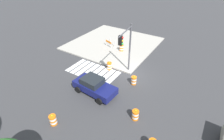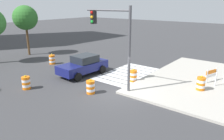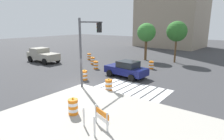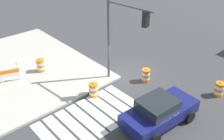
% 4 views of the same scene
% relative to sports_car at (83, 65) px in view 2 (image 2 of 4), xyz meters
% --- Properties ---
extents(ground_plane, '(120.00, 120.00, 0.00)m').
position_rel_sports_car_xyz_m(ground_plane, '(-1.60, -4.61, -0.81)').
color(ground_plane, '#38383A').
extents(crosswalk_stripes, '(5.85, 3.20, 0.02)m').
position_rel_sports_car_xyz_m(crosswalk_stripes, '(2.40, -2.81, -0.80)').
color(crosswalk_stripes, silver).
rests_on(crosswalk_stripes, ground).
extents(sports_car, '(4.42, 2.37, 1.63)m').
position_rel_sports_car_xyz_m(sports_car, '(0.00, 0.00, 0.00)').
color(sports_car, navy).
rests_on(sports_car, ground).
extents(traffic_barrel_near_corner, '(0.56, 0.56, 1.02)m').
position_rel_sports_car_xyz_m(traffic_barrel_near_corner, '(-4.81, 0.84, -0.36)').
color(traffic_barrel_near_corner, orange).
rests_on(traffic_barrel_near_corner, ground).
extents(traffic_barrel_crosswalk_end, '(0.56, 0.56, 1.02)m').
position_rel_sports_car_xyz_m(traffic_barrel_crosswalk_end, '(1.06, -4.28, -0.36)').
color(traffic_barrel_crosswalk_end, orange).
rests_on(traffic_barrel_crosswalk_end, ground).
extents(traffic_barrel_median_near, '(0.56, 0.56, 1.02)m').
position_rel_sports_car_xyz_m(traffic_barrel_median_near, '(0.43, 4.78, -0.36)').
color(traffic_barrel_median_near, orange).
rests_on(traffic_barrel_median_near, ground).
extents(traffic_barrel_median_far, '(0.56, 0.56, 1.02)m').
position_rel_sports_car_xyz_m(traffic_barrel_median_far, '(-2.63, -3.28, -0.36)').
color(traffic_barrel_median_far, orange).
rests_on(traffic_barrel_median_far, ground).
extents(traffic_barrel_on_sidewalk, '(0.56, 0.56, 1.02)m').
position_rel_sports_car_xyz_m(traffic_barrel_on_sidewalk, '(2.11, -8.98, -0.21)').
color(traffic_barrel_on_sidewalk, orange).
rests_on(traffic_barrel_on_sidewalk, sidewalk_corner).
extents(construction_barricade, '(1.42, 1.14, 1.00)m').
position_rel_sports_car_xyz_m(construction_barricade, '(4.27, -9.23, -0.09)').
color(construction_barricade, silver).
rests_on(construction_barricade, sidewalk_corner).
extents(traffic_light_pole, '(0.71, 3.27, 5.50)m').
position_rel_sports_car_xyz_m(traffic_light_pole, '(-1.15, -4.08, 3.10)').
color(traffic_light_pole, '#4C4C51').
rests_on(traffic_light_pole, sidewalk_corner).
extents(street_tree_streetside_mid, '(2.72, 2.72, 5.59)m').
position_rel_sports_car_xyz_m(street_tree_streetside_mid, '(1.35, 10.26, 3.39)').
color(street_tree_streetside_mid, brown).
rests_on(street_tree_streetside_mid, ground).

